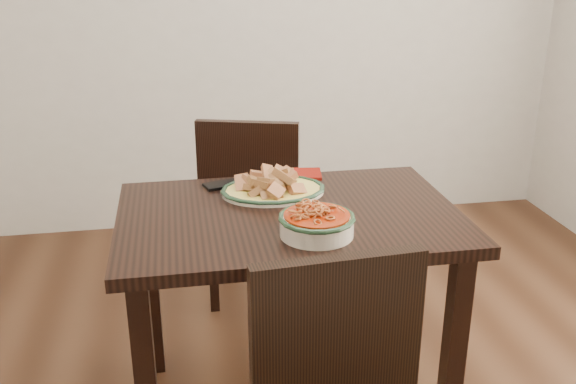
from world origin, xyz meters
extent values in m
cube|color=black|center=(-0.13, 0.05, 0.73)|extent=(1.09, 0.73, 0.04)
cube|color=black|center=(0.34, -0.24, 0.35)|extent=(0.06, 0.06, 0.71)
cube|color=black|center=(-0.61, 0.34, 0.35)|extent=(0.06, 0.06, 0.71)
cube|color=black|center=(0.34, 0.34, 0.35)|extent=(0.06, 0.06, 0.71)
cube|color=black|center=(-0.14, 0.86, 0.43)|extent=(0.52, 0.52, 0.04)
cube|color=black|center=(0.07, 0.97, 0.21)|extent=(0.04, 0.04, 0.41)
cube|color=black|center=(-0.26, 1.07, 0.21)|extent=(0.04, 0.04, 0.41)
cube|color=black|center=(-0.03, 0.65, 0.21)|extent=(0.04, 0.04, 0.41)
cube|color=black|center=(-0.35, 0.74, 0.21)|extent=(0.04, 0.04, 0.41)
cube|color=black|center=(-0.19, 0.67, 0.67)|extent=(0.41, 0.16, 0.44)
cube|color=black|center=(-0.13, -0.56, 0.67)|extent=(0.42, 0.07, 0.44)
ellipsoid|color=beige|center=(-0.16, 0.22, 0.76)|extent=(0.35, 0.26, 0.02)
ellipsoid|color=#DFC64E|center=(-0.16, 0.22, 0.76)|extent=(0.34, 0.25, 0.01)
torus|color=#173320|center=(-0.16, 0.22, 0.77)|extent=(0.27, 0.27, 0.01)
cylinder|color=beige|center=(-0.09, -0.14, 0.78)|extent=(0.22, 0.22, 0.06)
torus|color=#19371E|center=(-0.09, -0.14, 0.81)|extent=(0.23, 0.23, 0.02)
cylinder|color=#952106|center=(-0.09, -0.14, 0.81)|extent=(0.19, 0.19, 0.01)
cube|color=black|center=(-0.32, 0.33, 0.76)|extent=(0.15, 0.11, 0.01)
cube|color=maroon|center=(-0.02, 0.39, 0.76)|extent=(0.15, 0.13, 0.01)
camera|label=1|loc=(-0.47, -1.81, 1.54)|focal=40.00mm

